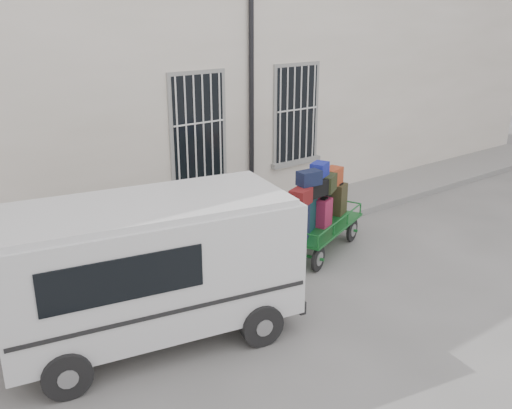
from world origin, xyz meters
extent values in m
plane|color=slate|center=(0.00, 0.00, 0.00)|extent=(80.00, 80.00, 0.00)
cube|color=beige|center=(0.00, 5.50, 3.00)|extent=(24.00, 5.00, 6.00)
cylinder|color=black|center=(0.95, 2.92, 2.80)|extent=(0.11, 0.11, 5.60)
cube|color=black|center=(-0.40, 2.98, 2.25)|extent=(1.20, 0.08, 2.20)
cube|color=gray|center=(-0.40, 2.96, 1.09)|extent=(1.45, 0.22, 0.12)
cube|color=black|center=(2.30, 2.98, 2.25)|extent=(1.20, 0.08, 2.20)
cube|color=gray|center=(2.30, 2.96, 1.09)|extent=(1.45, 0.22, 0.12)
cube|color=gray|center=(0.00, 2.20, 0.07)|extent=(24.00, 1.70, 0.15)
cylinder|color=black|center=(0.19, -0.16, 0.24)|extent=(0.48, 0.24, 0.49)
cylinder|color=gray|center=(0.19, -0.16, 0.24)|extent=(0.28, 0.18, 0.27)
cylinder|color=black|center=(-0.09, 0.53, 0.24)|extent=(0.48, 0.24, 0.49)
cylinder|color=gray|center=(-0.09, 0.53, 0.24)|extent=(0.28, 0.18, 0.27)
cylinder|color=black|center=(1.73, 0.46, 0.24)|extent=(0.48, 0.24, 0.49)
cylinder|color=gray|center=(1.73, 0.46, 0.24)|extent=(0.28, 0.18, 0.27)
cylinder|color=black|center=(1.45, 1.15, 0.24)|extent=(0.48, 0.24, 0.49)
cylinder|color=gray|center=(1.45, 1.15, 0.24)|extent=(0.28, 0.18, 0.27)
cube|color=#176527|center=(0.82, 0.50, 0.54)|extent=(2.36, 1.71, 0.05)
cylinder|color=#176527|center=(-0.40, 0.00, 0.68)|extent=(0.28, 0.14, 0.55)
cube|color=black|center=(0.07, 0.17, 0.90)|extent=(0.48, 0.45, 0.67)
cube|color=black|center=(0.07, 0.17, 1.25)|extent=(0.20, 0.17, 0.03)
cube|color=#0D2A2E|center=(0.45, 0.46, 0.90)|extent=(0.52, 0.42, 0.69)
cube|color=black|center=(0.45, 0.46, 1.26)|extent=(0.22, 0.18, 0.03)
cube|color=maroon|center=(0.85, 0.42, 0.84)|extent=(0.40, 0.34, 0.56)
cube|color=black|center=(0.85, 0.42, 1.13)|extent=(0.17, 0.16, 0.03)
cube|color=black|center=(1.14, 0.74, 0.90)|extent=(0.42, 0.39, 0.68)
cube|color=black|center=(1.14, 0.74, 1.26)|extent=(0.17, 0.16, 0.03)
cube|color=#2D2816|center=(1.58, 0.74, 0.88)|extent=(0.44, 0.38, 0.64)
cube|color=black|center=(1.58, 0.74, 1.21)|extent=(0.18, 0.17, 0.03)
cube|color=#5E1216|center=(0.06, 0.23, 1.38)|extent=(0.51, 0.44, 0.29)
cube|color=black|center=(0.59, 0.39, 1.40)|extent=(0.53, 0.32, 0.31)
cube|color=black|center=(0.96, 0.48, 1.41)|extent=(0.54, 0.49, 0.33)
cube|color=maroon|center=(1.41, 0.80, 1.38)|extent=(0.54, 0.42, 0.36)
cube|color=black|center=(0.35, 0.33, 1.66)|extent=(0.45, 0.29, 0.27)
cube|color=navy|center=(0.80, 0.53, 1.70)|extent=(0.45, 0.40, 0.26)
cube|color=silver|center=(-3.29, -0.34, 1.20)|extent=(4.38, 2.54, 1.68)
cube|color=silver|center=(-3.29, -0.34, 2.08)|extent=(4.17, 2.37, 0.09)
cube|color=black|center=(-4.02, -1.11, 1.48)|extent=(2.03, 0.44, 0.58)
cube|color=black|center=(-1.26, -0.74, 1.48)|extent=(0.29, 1.29, 0.51)
cube|color=black|center=(-1.27, -0.74, 0.40)|extent=(0.43, 1.72, 0.21)
cube|color=white|center=(-1.24, -0.75, 0.62)|extent=(0.10, 0.39, 0.11)
cylinder|color=black|center=(-4.79, -0.92, 0.32)|extent=(0.66, 0.33, 0.64)
cylinder|color=black|center=(-4.46, 0.77, 0.32)|extent=(0.66, 0.33, 0.64)
cylinder|color=black|center=(-2.13, -1.45, 0.32)|extent=(0.66, 0.33, 0.64)
cylinder|color=black|center=(-1.80, 0.24, 0.32)|extent=(0.66, 0.33, 0.64)
camera|label=1|loc=(-6.52, -7.14, 4.67)|focal=40.00mm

